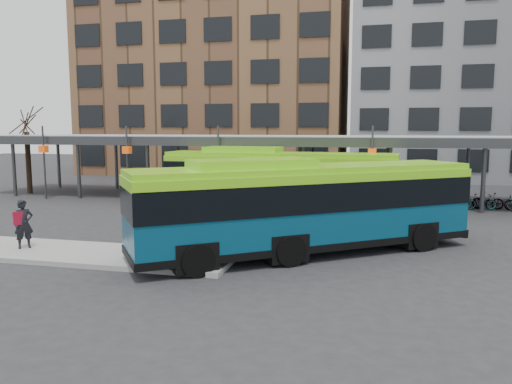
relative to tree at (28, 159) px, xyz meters
name	(u,v)px	position (x,y,z in m)	size (l,w,h in m)	color
ground	(217,244)	(18.00, -12.00, -2.43)	(120.00, 120.00, 0.00)	#28282B
boarding_island	(51,252)	(12.50, -15.00, -2.34)	(14.00, 3.00, 0.18)	gray
canopy	(277,140)	(17.94, 0.87, 1.47)	(40.00, 6.53, 4.80)	#999B9E
tree	(28,159)	(0.00, 0.00, 0.00)	(1.64, 1.64, 5.60)	black
building_brick	(219,67)	(8.00, 20.00, 8.57)	(26.00, 14.00, 22.00)	brown
building_grey	(487,70)	(34.00, 20.00, 7.57)	(24.00, 14.00, 20.00)	slate
bus_front	(305,204)	(21.70, -12.79, -0.56)	(12.20, 9.87, 3.60)	navy
bus_rear	(278,178)	(18.87, -3.26, -0.56)	(13.21, 3.58, 3.60)	navy
pedestrian	(23,224)	(11.40, -15.05, -1.32)	(0.78, 0.79, 1.84)	black
bike_rack	(491,202)	(30.73, -0.15, -1.97)	(6.18, 1.19, 1.01)	slate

